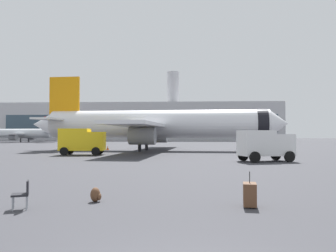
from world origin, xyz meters
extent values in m
cylinder|color=white|center=(-4.01, 41.92, 3.70)|extent=(30.19, 5.91, 3.80)
cone|color=white|center=(12.15, 40.77, 3.70)|extent=(2.65, 3.77, 3.61)
cone|color=white|center=(-20.57, 43.09, 3.70)|extent=(3.43, 3.64, 3.42)
cylinder|color=black|center=(9.95, 40.93, 3.70)|extent=(1.67, 3.97, 3.88)
cube|color=white|center=(-4.44, 49.97, 3.40)|extent=(5.92, 16.30, 0.36)
cube|color=white|center=(-5.58, 34.01, 3.40)|extent=(5.92, 16.30, 0.36)
cylinder|color=gray|center=(-4.62, 47.47, 2.10)|extent=(3.35, 2.42, 2.20)
cylinder|color=gray|center=(-5.40, 36.50, 2.10)|extent=(3.35, 2.42, 2.20)
cube|color=orange|center=(-17.48, 42.87, 7.30)|extent=(4.41, 0.67, 6.40)
cube|color=white|center=(-17.75, 46.10, 4.30)|extent=(3.02, 6.17, 0.24)
cube|color=white|center=(-18.20, 39.72, 4.30)|extent=(3.02, 6.17, 0.24)
cylinder|color=black|center=(7.96, 41.07, 0.90)|extent=(0.36, 0.36, 1.80)
cylinder|color=black|center=(-5.84, 44.45, 0.90)|extent=(0.44, 0.44, 1.80)
cylinder|color=black|center=(-6.18, 39.67, 0.90)|extent=(0.44, 0.44, 1.80)
cylinder|color=silver|center=(-47.73, 90.37, 2.56)|extent=(20.77, 7.50, 2.63)
cone|color=silver|center=(-36.59, 87.64, 2.56)|extent=(2.71, 2.82, 2.36)
cube|color=silver|center=(-48.38, 84.84, 2.35)|extent=(5.86, 11.54, 0.25)
cube|color=silver|center=(-45.74, 95.58, 2.35)|extent=(5.86, 11.54, 0.25)
cylinder|color=gray|center=(-47.97, 86.52, 1.45)|extent=(2.51, 2.01, 1.52)
cylinder|color=gray|center=(-46.15, 93.90, 1.45)|extent=(2.51, 2.01, 1.52)
cube|color=red|center=(-38.67, 88.15, 5.05)|extent=(3.01, 0.97, 4.43)
cube|color=silver|center=(-38.86, 85.92, 2.97)|extent=(2.74, 4.46, 0.17)
cube|color=silver|center=(-37.80, 90.21, 2.97)|extent=(2.74, 4.46, 0.17)
cylinder|color=black|center=(-46.79, 88.43, 0.62)|extent=(0.30, 0.30, 1.24)
cylinder|color=black|center=(-45.99, 91.65, 0.62)|extent=(0.30, 0.30, 1.24)
cube|color=yellow|center=(-9.87, 32.18, 1.52)|extent=(1.83, 2.32, 2.04)
cube|color=#1E232D|center=(-9.16, 32.23, 2.00)|extent=(0.22, 1.98, 0.84)
cube|color=yellow|center=(-12.27, 32.00, 1.70)|extent=(3.27, 2.42, 2.40)
cylinder|color=black|center=(-9.84, 33.33, 0.45)|extent=(0.91, 0.28, 0.90)
cylinder|color=black|center=(-9.67, 31.04, 0.45)|extent=(0.91, 0.28, 0.90)
cylinder|color=black|center=(-13.19, 33.09, 0.45)|extent=(0.91, 0.28, 0.90)
cylinder|color=black|center=(-13.02, 30.80, 0.45)|extent=(0.91, 0.28, 0.90)
cube|color=white|center=(7.90, 24.37, 1.39)|extent=(2.25, 2.41, 1.78)
cube|color=#1E232D|center=(8.62, 24.58, 1.81)|extent=(0.58, 1.75, 0.74)
cube|color=white|center=(5.79, 23.75, 1.55)|extent=(3.09, 2.66, 2.10)
cylinder|color=black|center=(7.81, 25.44, 0.45)|extent=(0.93, 0.46, 0.90)
cylinder|color=black|center=(8.40, 23.42, 0.45)|extent=(0.93, 0.46, 0.90)
cylinder|color=black|center=(4.86, 24.57, 0.45)|extent=(0.93, 0.46, 0.90)
cylinder|color=black|center=(5.45, 22.56, 0.45)|extent=(0.93, 0.46, 0.90)
cube|color=#F2590C|center=(-11.42, 43.82, 0.02)|extent=(0.44, 0.44, 0.04)
cone|color=#F2590C|center=(-11.42, 43.82, 0.33)|extent=(0.36, 0.36, 0.59)
cylinder|color=white|center=(-11.42, 43.82, 0.36)|extent=(0.23, 0.23, 0.10)
cube|color=#F2590C|center=(8.74, 38.13, 0.02)|extent=(0.44, 0.44, 0.04)
cone|color=#F2590C|center=(8.74, 38.13, 0.44)|extent=(0.36, 0.36, 0.80)
cylinder|color=white|center=(8.74, 38.13, 0.48)|extent=(0.23, 0.23, 0.10)
cube|color=brown|center=(2.04, 6.01, 0.39)|extent=(0.49, 0.69, 0.70)
cylinder|color=black|center=(2.04, 6.01, 0.92)|extent=(0.02, 0.02, 0.36)
cylinder|color=black|center=(2.07, 6.23, 0.04)|extent=(0.08, 0.04, 0.08)
cylinder|color=black|center=(2.01, 5.78, 0.04)|extent=(0.08, 0.04, 0.08)
ellipsoid|color=brown|center=(-2.99, 6.52, 0.24)|extent=(0.32, 0.40, 0.48)
ellipsoid|color=brown|center=(-2.85, 6.52, 0.17)|extent=(0.12, 0.28, 0.24)
cube|color=black|center=(-4.94, 5.25, 0.44)|extent=(0.63, 0.63, 0.06)
cube|color=black|center=(-4.75, 5.33, 0.66)|extent=(0.23, 0.46, 0.40)
cylinder|color=#999EA5|center=(-5.04, 4.99, 0.22)|extent=(0.04, 0.04, 0.44)
cylinder|color=#999EA5|center=(-5.19, 5.35, 0.22)|extent=(0.04, 0.04, 0.44)
cylinder|color=#999EA5|center=(-4.69, 5.14, 0.22)|extent=(0.04, 0.04, 0.44)
cylinder|color=#999EA5|center=(-4.84, 5.50, 0.22)|extent=(0.04, 0.04, 0.44)
cube|color=#B2B2B7|center=(-16.58, 121.24, 6.75)|extent=(99.34, 19.59, 13.51)
cube|color=#334756|center=(-16.58, 111.39, 6.08)|extent=(94.38, 0.10, 6.08)
cylinder|color=#B2B2B7|center=(-5.18, 121.24, 19.51)|extent=(4.40, 4.40, 12.00)
camera|label=1|loc=(0.10, -4.77, 2.26)|focal=36.37mm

